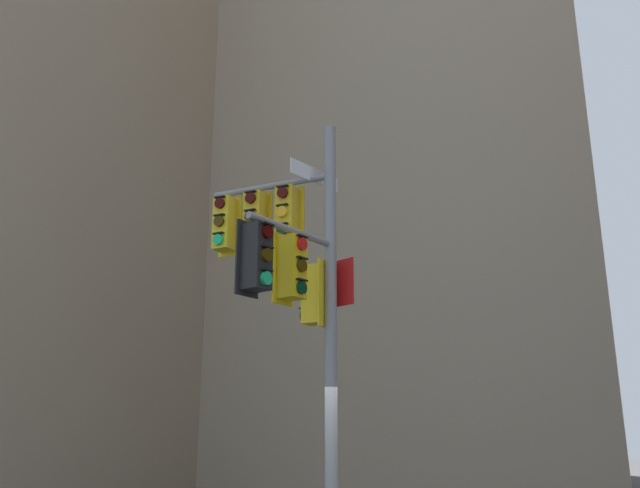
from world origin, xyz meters
TOP-DOWN VIEW (x-y plane):
  - building_mid_block at (-3.65, 20.02)m, footprint 15.78×15.78m
  - signal_pole_assembly at (-0.66, -0.31)m, footprint 2.77×2.70m

SIDE VIEW (x-z plane):
  - signal_pole_assembly at x=-0.66m, z-range 0.97..8.03m
  - building_mid_block at x=-3.65m, z-range 0.00..37.06m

